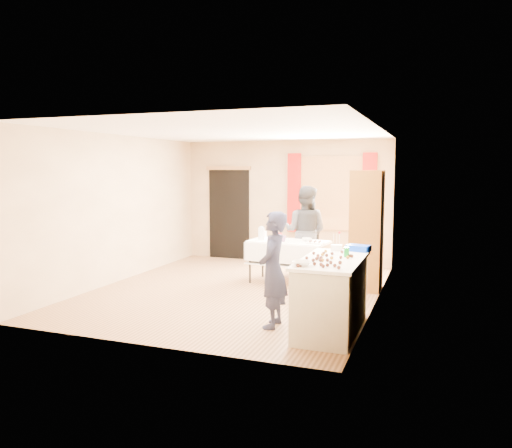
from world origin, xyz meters
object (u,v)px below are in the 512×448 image
at_px(counter, 331,295).
at_px(girl, 273,270).
at_px(woman, 305,232).
at_px(cabinet, 367,230).
at_px(party_table, 288,258).
at_px(chair, 307,256).

bearing_deg(counter, girl, -174.07).
bearing_deg(woman, cabinet, 157.57).
bearing_deg(party_table, woman, 81.52).
bearing_deg(party_table, chair, 88.82).
distance_m(party_table, chair, 0.97).
distance_m(cabinet, chair, 1.71).
bearing_deg(woman, chair, -77.64).
bearing_deg(counter, party_table, 117.97).
relative_size(cabinet, chair, 1.80).
relative_size(cabinet, party_table, 1.37).
distance_m(cabinet, party_table, 1.45).
bearing_deg(cabinet, woman, 152.90).
height_order(cabinet, woman, cabinet).
xyz_separation_m(cabinet, party_table, (-1.34, -0.00, -0.54)).
bearing_deg(woman, counter, 115.08).
relative_size(counter, party_table, 1.06).
bearing_deg(chair, counter, -85.41).
xyz_separation_m(chair, woman, (0.05, -0.34, 0.52)).
bearing_deg(party_table, girl, -73.52).
xyz_separation_m(chair, girl, (0.42, -3.38, 0.41)).
bearing_deg(party_table, cabinet, 4.60).
bearing_deg(party_table, counter, -57.49).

